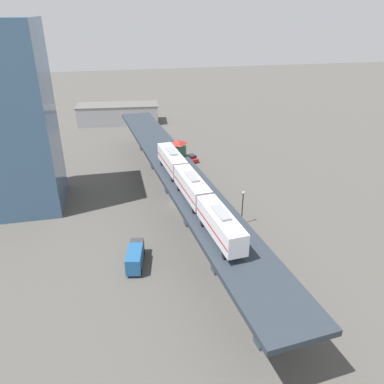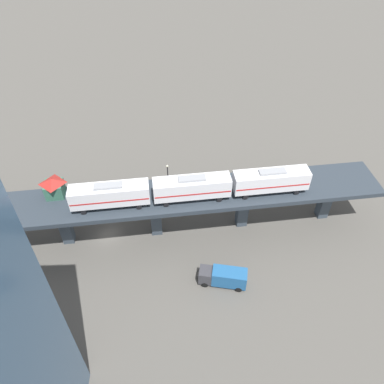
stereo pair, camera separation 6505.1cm
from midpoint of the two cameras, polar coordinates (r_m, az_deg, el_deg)
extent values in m
plane|color=#4C4944|center=(65.68, -40.79, -12.54)|extent=(400.00, 400.00, 0.00)
cube|color=#283039|center=(60.66, -44.20, -7.92)|extent=(16.79, 92.38, 0.80)
cube|color=#333D47|center=(50.45, -4.28, -9.13)|extent=(1.96, 1.96, 7.65)
cube|color=#333D47|center=(52.52, -21.08, -10.26)|extent=(1.96, 1.96, 7.65)
cube|color=#333D47|center=(58.49, -35.58, -10.54)|extent=(1.96, 1.96, 7.65)
cube|color=#333D47|center=(67.33, -46.85, -10.30)|extent=(1.96, 1.96, 7.65)
cube|color=silver|center=(45.43, -19.16, -5.95)|extent=(3.89, 12.21, 3.10)
cube|color=#B21E1E|center=(45.65, -19.08, -6.20)|extent=(3.91, 11.97, 0.24)
cube|color=gray|center=(44.21, -19.66, -4.46)|extent=(1.78, 4.31, 0.36)
cylinder|color=black|center=(45.41, -13.54, -8.48)|extent=(0.30, 0.86, 0.84)
cylinder|color=black|center=(46.95, -13.41, -6.23)|extent=(0.30, 0.86, 0.84)
cylinder|color=black|center=(47.40, -23.73, -9.04)|extent=(0.30, 0.86, 0.84)
cylinder|color=black|center=(48.87, -23.25, -6.87)|extent=(0.30, 0.86, 0.84)
cube|color=silver|center=(50.00, -33.38, -6.71)|extent=(3.89, 12.21, 3.10)
cube|color=#B21E1E|center=(50.19, -33.25, -6.93)|extent=(3.91, 11.97, 0.24)
cube|color=gray|center=(48.89, -34.14, -5.36)|extent=(1.78, 4.31, 0.36)
cylinder|color=black|center=(48.91, -28.46, -9.20)|extent=(0.30, 0.86, 0.84)
cylinder|color=black|center=(50.34, -27.83, -7.10)|extent=(0.30, 0.86, 0.84)
cylinder|color=black|center=(52.80, -36.96, -9.34)|extent=(0.30, 0.86, 0.84)
cylinder|color=black|center=(54.13, -36.12, -7.40)|extent=(0.30, 0.86, 0.84)
cube|color=silver|center=(57.04, -44.69, -7.02)|extent=(3.89, 12.21, 3.10)
cube|color=#B21E1E|center=(57.21, -44.55, -7.22)|extent=(3.91, 11.97, 0.24)
cube|color=gray|center=(56.07, -45.54, -5.83)|extent=(1.78, 4.31, 0.36)
cylinder|color=black|center=(55.13, -40.73, -9.34)|extent=(0.30, 0.86, 0.84)
cylinder|color=black|center=(56.40, -39.81, -7.48)|extent=(0.30, 0.86, 0.84)
cylinder|color=black|center=(60.39, -47.32, -9.24)|extent=(0.30, 0.86, 0.84)
cylinder|color=black|center=(61.56, -46.32, -7.56)|extent=(0.30, 0.86, 0.84)
cube|color=#33604C|center=(65.62, -48.81, -5.38)|extent=(3.04, 3.04, 2.50)
pyramid|color=maroon|center=(64.76, -49.58, -4.35)|extent=(3.50, 3.50, 0.90)
cube|color=silver|center=(64.50, -31.74, -6.95)|extent=(2.68, 4.68, 0.80)
cube|color=#1E2328|center=(63.93, -31.87, -6.47)|extent=(2.06, 2.49, 0.76)
cylinder|color=black|center=(63.70, -30.55, -7.59)|extent=(0.37, 0.70, 0.66)
cylinder|color=black|center=(64.81, -30.32, -6.46)|extent=(0.37, 0.70, 0.66)
cylinder|color=black|center=(64.77, -32.91, -7.90)|extent=(0.37, 0.70, 0.66)
cylinder|color=black|center=(65.87, -32.65, -6.78)|extent=(0.37, 0.70, 0.66)
cube|color=#233D93|center=(71.18, -40.58, -6.88)|extent=(1.87, 4.43, 0.80)
cube|color=#1E2328|center=(70.62, -40.77, -6.47)|extent=(1.68, 2.23, 0.76)
cylinder|color=black|center=(70.10, -39.85, -7.69)|extent=(0.25, 0.66, 0.66)
cylinder|color=black|center=(70.95, -39.23, -6.65)|extent=(0.25, 0.66, 0.66)
cylinder|color=black|center=(71.92, -41.64, -7.53)|extent=(0.25, 0.66, 0.66)
cylinder|color=black|center=(72.74, -41.01, -6.53)|extent=(0.25, 0.66, 0.66)
cube|color=#333338|center=(51.61, -31.79, -21.91)|extent=(2.54, 2.39, 2.30)
cube|color=#1E5184|center=(49.62, -28.35, -23.12)|extent=(3.26, 5.55, 2.70)
cylinder|color=black|center=(52.80, -30.71, -21.60)|extent=(0.54, 1.05, 1.00)
cylinder|color=black|center=(52.32, -31.90, -23.39)|extent=(0.54, 1.05, 1.00)
cylinder|color=black|center=(50.31, -25.61, -23.35)|extent=(0.54, 1.05, 1.00)
cylinder|color=black|center=(49.79, -26.80, -25.37)|extent=(0.54, 1.05, 1.00)
cylinder|color=black|center=(63.20, -30.35, -4.00)|extent=(0.20, 0.20, 6.50)
sphere|color=beige|center=(61.06, -31.46, -1.75)|extent=(0.44, 0.44, 0.44)
camera|label=1|loc=(32.53, 59.08, 11.71)|focal=35.00mm
camera|label=2|loc=(32.53, -120.92, -11.71)|focal=35.00mm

